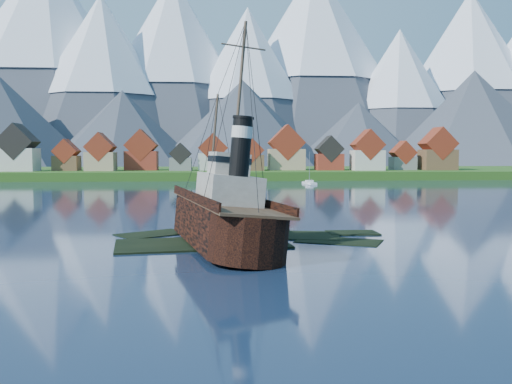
{
  "coord_description": "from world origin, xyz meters",
  "views": [
    {
      "loc": [
        -1.67,
        -62.18,
        9.78
      ],
      "look_at": [
        3.37,
        6.0,
        5.0
      ],
      "focal_mm": 40.0,
      "sensor_mm": 36.0,
      "label": 1
    }
  ],
  "objects": [
    {
      "name": "mountains",
      "position": [
        -0.79,
        481.26,
        89.34
      ],
      "size": [
        965.0,
        340.0,
        205.0
      ],
      "color": "#2D333D",
      "rests_on": "ground"
    },
    {
      "name": "shoal",
      "position": [
        1.78,
        2.15,
        -0.35
      ],
      "size": [
        31.71,
        21.24,
        1.14
      ],
      "color": "black",
      "rests_on": "ground"
    },
    {
      "name": "shore_bank",
      "position": [
        0.0,
        170.0,
        0.0
      ],
      "size": [
        600.0,
        80.0,
        3.2
      ],
      "primitive_type": "cube",
      "color": "#2C4F16",
      "rests_on": "ground"
    },
    {
      "name": "ground",
      "position": [
        0.0,
        0.0,
        0.0
      ],
      "size": [
        1400.0,
        1400.0,
        0.0
      ],
      "primitive_type": "plane",
      "color": "#16253E",
      "rests_on": "ground"
    },
    {
      "name": "sailboat_e",
      "position": [
        27.48,
        110.38,
        0.23
      ],
      "size": [
        3.34,
        9.13,
        10.35
      ],
      "rotation": [
        0.0,
        0.0,
        0.13
      ],
      "color": "white",
      "rests_on": "ground"
    },
    {
      "name": "seawall",
      "position": [
        0.0,
        132.0,
        0.0
      ],
      "size": [
        600.0,
        2.5,
        2.0
      ],
      "primitive_type": "cube",
      "color": "#3F3D38",
      "rests_on": "ground"
    },
    {
      "name": "town",
      "position": [
        -33.12,
        152.18,
        8.99
      ],
      "size": [
        250.96,
        16.69,
        17.3
      ],
      "color": "maroon",
      "rests_on": "ground"
    },
    {
      "name": "tugboat_wreck",
      "position": [
        -0.98,
        -1.28,
        3.02
      ],
      "size": [
        7.05,
        30.39,
        24.08
      ],
      "rotation": [
        0.0,
        0.09,
        0.21
      ],
      "color": "black",
      "rests_on": "ground"
    }
  ]
}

